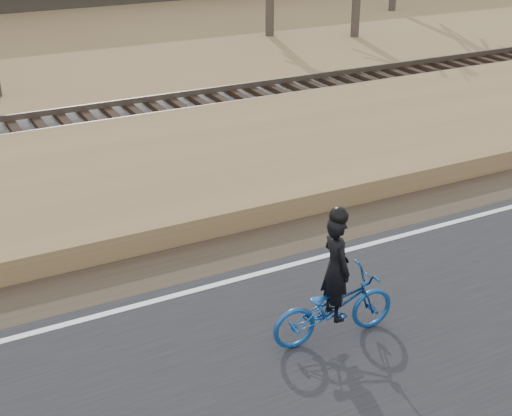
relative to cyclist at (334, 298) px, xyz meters
name	(u,v)px	position (x,y,z in m)	size (l,w,h in m)	color
ground	(300,273)	(0.56, 1.83, -0.69)	(120.00, 120.00, 0.00)	olive
road	(393,352)	(0.56, -0.67, -0.66)	(120.00, 6.00, 0.06)	black
edge_line	(294,264)	(0.56, 2.03, -0.62)	(120.00, 0.12, 0.01)	silver
shoulder	(265,242)	(0.56, 3.03, -0.67)	(120.00, 1.60, 0.04)	#473A2B
embankment	(198,176)	(0.56, 6.03, -0.47)	(120.00, 5.00, 0.44)	olive
ballast	(139,125)	(0.56, 9.83, -0.46)	(120.00, 3.00, 0.45)	slate
railroad	(138,114)	(0.56, 9.83, -0.16)	(120.00, 2.40, 0.29)	black
cyclist	(334,298)	(0.00, 0.00, 0.00)	(1.89, 0.76, 2.01)	navy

